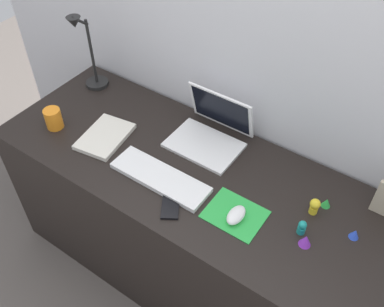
# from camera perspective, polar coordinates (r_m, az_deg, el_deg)

# --- Properties ---
(ground_plane) EXTENTS (6.00, 6.00, 0.00)m
(ground_plane) POSITION_cam_1_polar(r_m,az_deg,el_deg) (2.33, 0.49, -14.90)
(ground_plane) COLOR #59514C
(back_wall) EXTENTS (2.95, 0.05, 1.68)m
(back_wall) POSITION_cam_1_polar(r_m,az_deg,el_deg) (1.90, 6.87, 6.28)
(back_wall) COLOR silver
(back_wall) RESTS_ON ground_plane
(desk) EXTENTS (1.75, 0.64, 0.74)m
(desk) POSITION_cam_1_polar(r_m,az_deg,el_deg) (2.02, 0.55, -9.58)
(desk) COLOR black
(desk) RESTS_ON ground_plane
(laptop) EXTENTS (0.30, 0.26, 0.21)m
(laptop) POSITION_cam_1_polar(r_m,az_deg,el_deg) (1.83, 2.60, 3.18)
(laptop) COLOR white
(laptop) RESTS_ON desk
(keyboard) EXTENTS (0.41, 0.13, 0.02)m
(keyboard) POSITION_cam_1_polar(r_m,az_deg,el_deg) (1.70, -4.21, -3.15)
(keyboard) COLOR white
(keyboard) RESTS_ON desk
(mousepad) EXTENTS (0.21, 0.17, 0.00)m
(mousepad) POSITION_cam_1_polar(r_m,az_deg,el_deg) (1.60, 5.67, -7.95)
(mousepad) COLOR green
(mousepad) RESTS_ON desk
(mouse) EXTENTS (0.06, 0.10, 0.03)m
(mouse) POSITION_cam_1_polar(r_m,az_deg,el_deg) (1.57, 5.81, -8.06)
(mouse) COLOR white
(mouse) RESTS_ON mousepad
(cell_phone) EXTENTS (0.12, 0.14, 0.01)m
(cell_phone) POSITION_cam_1_polar(r_m,az_deg,el_deg) (1.62, -2.84, -6.78)
(cell_phone) COLOR black
(cell_phone) RESTS_ON desk
(desk_lamp) EXTENTS (0.11, 0.15, 0.39)m
(desk_lamp) POSITION_cam_1_polar(r_m,az_deg,el_deg) (2.11, -13.60, 12.55)
(desk_lamp) COLOR black
(desk_lamp) RESTS_ON desk
(notebook_pad) EXTENTS (0.20, 0.26, 0.02)m
(notebook_pad) POSITION_cam_1_polar(r_m,az_deg,el_deg) (1.90, -11.36, 2.20)
(notebook_pad) COLOR silver
(notebook_pad) RESTS_ON desk
(coffee_mug) EXTENTS (0.07, 0.07, 0.09)m
(coffee_mug) POSITION_cam_1_polar(r_m,az_deg,el_deg) (1.99, -17.75, 4.39)
(coffee_mug) COLOR orange
(coffee_mug) RESTS_ON desk
(toy_figurine_purple) EXTENTS (0.04, 0.04, 0.05)m
(toy_figurine_purple) POSITION_cam_1_polar(r_m,az_deg,el_deg) (1.55, 14.70, -10.98)
(toy_figurine_purple) COLOR purple
(toy_figurine_purple) RESTS_ON desk
(toy_figurine_yellow) EXTENTS (0.04, 0.04, 0.07)m
(toy_figurine_yellow) POSITION_cam_1_polar(r_m,az_deg,el_deg) (1.63, 15.81, -6.63)
(toy_figurine_yellow) COLOR yellow
(toy_figurine_yellow) RESTS_ON desk
(toy_figurine_blue) EXTENTS (0.03, 0.03, 0.04)m
(toy_figurine_blue) POSITION_cam_1_polar(r_m,az_deg,el_deg) (1.62, 20.60, -9.85)
(toy_figurine_blue) COLOR blue
(toy_figurine_blue) RESTS_ON desk
(toy_figurine_teal) EXTENTS (0.03, 0.03, 0.06)m
(toy_figurine_teal) POSITION_cam_1_polar(r_m,az_deg,el_deg) (1.57, 14.25, -9.38)
(toy_figurine_teal) COLOR teal
(toy_figurine_teal) RESTS_ON desk
(toy_figurine_green) EXTENTS (0.03, 0.03, 0.04)m
(toy_figurine_green) POSITION_cam_1_polar(r_m,az_deg,el_deg) (1.68, 17.26, -6.18)
(toy_figurine_green) COLOR green
(toy_figurine_green) RESTS_ON desk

